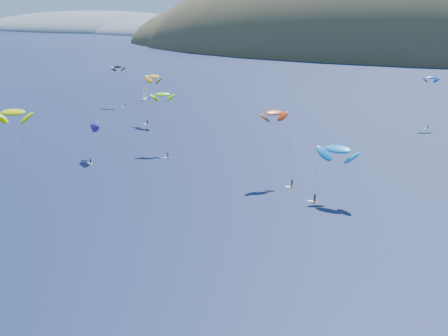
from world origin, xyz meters
TOP-DOWN VIEW (x-y plane):
  - headland at (-445.26, 750.08)m, footprint 460.00×250.00m
  - sailboat at (-91.22, 211.75)m, footprint 8.09×7.08m
  - kitesurfer_1 at (-59.26, 162.68)m, footprint 10.63×8.72m
  - kitesurfer_2 at (-43.11, 60.34)m, footprint 10.21×11.92m
  - kitesurfer_3 at (-34.73, 123.71)m, footprint 11.12×13.14m
  - kitesurfer_4 at (45.63, 197.77)m, footprint 7.31×7.49m
  - kitesurfer_5 at (31.54, 92.48)m, footprint 12.08×8.33m
  - kitesurfer_9 at (10.93, 103.28)m, footprint 11.89×9.19m
  - kitesurfer_10 at (-49.86, 105.31)m, footprint 8.78×12.95m
  - kitesurfer_12 at (-94.94, 194.02)m, footprint 10.16×6.74m

SIDE VIEW (x-z plane):
  - headland at x=-445.26m, z-range -33.36..26.64m
  - sailboat at x=-91.22m, z-range -3.98..5.71m
  - kitesurfer_10 at x=-49.86m, z-range 4.52..18.55m
  - kitesurfer_5 at x=31.54m, z-range 5.19..21.82m
  - kitesurfer_12 at x=-94.94m, z-range 8.12..28.29m
  - kitesurfer_3 at x=-34.73m, z-range 8.42..29.65m
  - kitesurfer_1 at x=-59.26m, z-range 8.20..30.07m
  - kitesurfer_9 at x=10.93m, z-range 8.57..30.47m
  - kitesurfer_4 at x=45.63m, z-range 8.85..30.39m
  - kitesurfer_2 at x=-43.11m, z-range 10.34..36.28m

